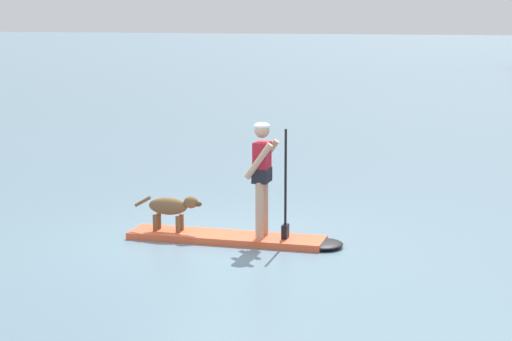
% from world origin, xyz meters
% --- Properties ---
extents(ground_plane, '(400.00, 400.00, 0.00)m').
position_xyz_m(ground_plane, '(0.00, 0.00, 0.00)').
color(ground_plane, slate).
extents(paddleboard, '(3.26, 1.22, 0.10)m').
position_xyz_m(paddleboard, '(0.22, 0.04, 0.05)').
color(paddleboard, '#E55933').
rests_on(paddleboard, ground_plane).
extents(person_paddler, '(0.65, 0.54, 1.68)m').
position_xyz_m(person_paddler, '(0.55, 0.11, 1.07)').
color(person_paddler, tan).
rests_on(person_paddler, paddleboard).
extents(dog, '(1.06, 0.33, 0.54)m').
position_xyz_m(dog, '(-0.84, -0.16, 0.46)').
color(dog, brown).
rests_on(dog, paddleboard).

